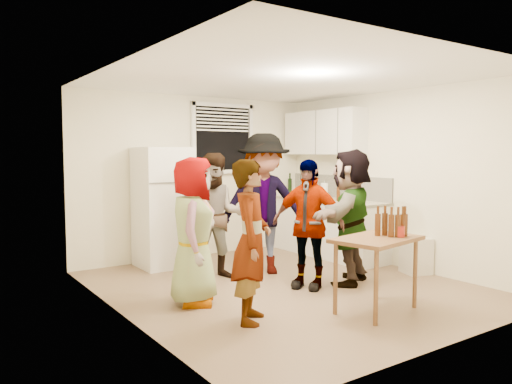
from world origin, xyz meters
TOP-DOWN VIEW (x-y plane):
  - room at (0.00, 0.00)m, footprint 4.00×4.50m
  - window at (0.45, 2.21)m, footprint 1.12×0.10m
  - refrigerator at (-0.75, 1.88)m, footprint 0.70×0.70m
  - counter_lower at (1.70, 1.15)m, footprint 0.60×2.20m
  - countertop at (1.70, 1.15)m, footprint 0.64×2.22m
  - backsplash at (1.99, 1.15)m, footprint 0.03×2.20m
  - upper_cabinets at (1.83, 1.35)m, footprint 0.34×1.60m
  - kettle at (1.65, 1.43)m, footprint 0.28×0.26m
  - paper_towel at (1.68, 1.16)m, footprint 0.11×0.11m
  - wine_bottle at (1.75, 2.12)m, footprint 0.07×0.07m
  - beer_bottle_counter at (1.60, 0.76)m, footprint 0.05×0.05m
  - blue_cup at (1.46, 0.38)m, footprint 0.10×0.10m
  - picture_frame at (1.92, 1.61)m, footprint 0.02×0.17m
  - trash_bin at (1.87, -0.47)m, footprint 0.42×0.42m
  - serving_table at (0.19, -1.26)m, footprint 1.00×0.76m
  - beer_bottle_table at (0.36, -1.22)m, footprint 0.06×0.06m
  - red_cup at (0.40, -1.39)m, footprint 0.08×0.08m
  - guest_grey at (-1.23, 0.02)m, footprint 1.75×1.50m
  - guest_stripe at (-1.04, -0.80)m, footprint 1.56×1.44m
  - guest_back_left at (-0.48, 0.82)m, footprint 1.41×1.80m
  - guest_back_right at (0.19, 0.71)m, footprint 1.93×2.23m
  - guest_black at (0.20, -0.18)m, footprint 1.79×1.53m
  - guest_orange at (0.78, -0.31)m, footprint 2.17×2.21m

SIDE VIEW (x-z plane):
  - room at x=0.00m, z-range -1.25..1.25m
  - serving_table at x=0.19m, z-range -0.38..0.38m
  - guest_grey at x=-1.23m, z-range -0.25..0.25m
  - guest_stripe at x=-1.04m, z-range -0.19..0.19m
  - guest_back_left at x=-0.48m, z-range -0.31..0.31m
  - guest_back_right at x=0.19m, z-range -0.35..0.35m
  - guest_black at x=0.20m, z-range -0.19..0.19m
  - guest_orange at x=0.78m, z-range -0.25..0.25m
  - trash_bin at x=1.87m, z-range 0.01..0.49m
  - counter_lower at x=1.70m, z-range 0.00..0.86m
  - beer_bottle_table at x=0.36m, z-range 0.65..0.88m
  - red_cup at x=0.40m, z-range 0.71..0.82m
  - refrigerator at x=-0.75m, z-range 0.00..1.70m
  - countertop at x=1.70m, z-range 0.86..0.90m
  - wine_bottle at x=1.75m, z-range 0.76..1.04m
  - beer_bottle_counter at x=1.60m, z-range 0.80..1.00m
  - kettle at x=1.65m, z-range 0.81..0.99m
  - paper_towel at x=1.68m, z-range 0.78..1.02m
  - blue_cup at x=1.46m, z-range 0.83..0.97m
  - picture_frame at x=1.92m, z-range 0.90..1.04m
  - backsplash at x=1.99m, z-range 0.90..1.26m
  - window at x=0.45m, z-range 1.32..2.38m
  - upper_cabinets at x=1.83m, z-range 1.60..2.30m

